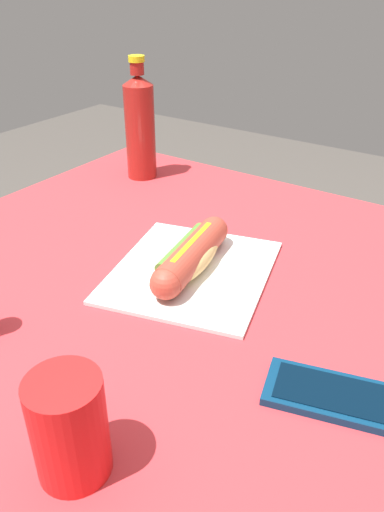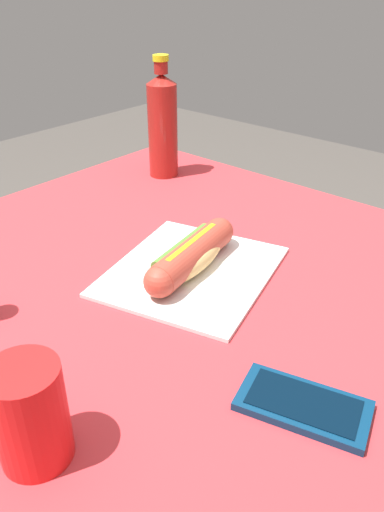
{
  "view_description": "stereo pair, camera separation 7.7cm",
  "coord_description": "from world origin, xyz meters",
  "views": [
    {
      "loc": [
        -0.48,
        -0.41,
        1.15
      ],
      "look_at": [
        0.07,
        -0.04,
        0.76
      ],
      "focal_mm": 35.37,
      "sensor_mm": 36.0,
      "label": 1
    },
    {
      "loc": [
        -0.43,
        -0.47,
        1.15
      ],
      "look_at": [
        0.07,
        -0.04,
        0.76
      ],
      "focal_mm": 35.37,
      "sensor_mm": 36.0,
      "label": 2
    }
  ],
  "objects": [
    {
      "name": "paper_wrapper",
      "position": [
        0.07,
        -0.04,
        0.74
      ],
      "size": [
        0.31,
        0.29,
        0.01
      ],
      "primitive_type": "cube",
      "rotation": [
        0.0,
        0.0,
        0.26
      ],
      "color": "silver",
      "rests_on": "dining_table"
    },
    {
      "name": "soda_bottle",
      "position": [
        0.34,
        0.28,
        0.85
      ],
      "size": [
        0.06,
        0.06,
        0.26
      ],
      "color": "maroon",
      "rests_on": "dining_table"
    },
    {
      "name": "drinking_cup",
      "position": [
        -0.28,
        -0.14,
        0.79
      ],
      "size": [
        0.07,
        0.07,
        0.11
      ],
      "primitive_type": "cylinder",
      "color": "red",
      "rests_on": "dining_table"
    },
    {
      "name": "dining_table",
      "position": [
        0.0,
        0.0,
        0.59
      ],
      "size": [
        0.98,
        0.89,
        0.73
      ],
      "color": "brown",
      "rests_on": "ground"
    },
    {
      "name": "cell_phone",
      "position": [
        -0.06,
        -0.31,
        0.74
      ],
      "size": [
        0.11,
        0.15,
        0.01
      ],
      "color": "#0A2D4C",
      "rests_on": "dining_table"
    },
    {
      "name": "hot_dog",
      "position": [
        0.07,
        -0.04,
        0.77
      ],
      "size": [
        0.22,
        0.08,
        0.05
      ],
      "color": "#DBB26B",
      "rests_on": "paper_wrapper"
    }
  ]
}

